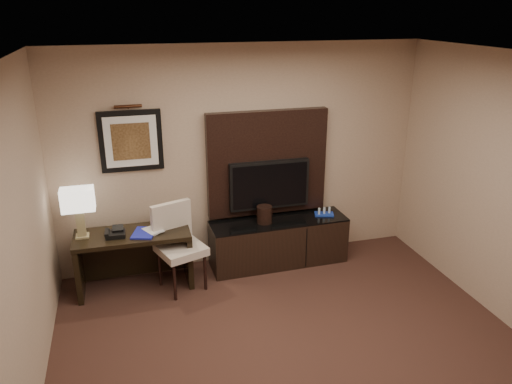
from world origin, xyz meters
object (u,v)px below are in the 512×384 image
object	(u,v)px
desk_phone	(115,232)
ice_bucket	(264,214)
desk_chair	(181,249)
minibar_tray	(324,212)
credenza	(279,242)
tv	(269,185)
table_lamp	(79,211)
water_bottle	(163,220)
desk	(135,260)

from	to	relation	value
desk_phone	ice_bucket	size ratio (longest dim) A/B	0.99
desk_chair	ice_bucket	size ratio (longest dim) A/B	4.76
minibar_tray	desk_phone	bearing A→B (deg)	-176.66
credenza	desk_phone	distance (m)	2.01
tv	desk_chair	bearing A→B (deg)	-160.66
table_lamp	ice_bucket	distance (m)	2.13
table_lamp	water_bottle	xyz separation A→B (m)	(0.89, 0.02, -0.22)
water_bottle	desk	bearing A→B (deg)	-169.90
minibar_tray	credenza	bearing A→B (deg)	-178.84
tv	minibar_tray	size ratio (longest dim) A/B	4.22
credenza	water_bottle	world-z (taller)	water_bottle
credenza	water_bottle	distance (m)	1.50
table_lamp	minibar_tray	size ratio (longest dim) A/B	2.61
desk	ice_bucket	xyz separation A→B (m)	(1.58, 0.09, 0.35)
table_lamp	desk_phone	bearing A→B (deg)	-13.19
tv	desk_chair	distance (m)	1.34
desk_phone	water_bottle	xyz separation A→B (m)	(0.53, 0.10, 0.04)
desk	table_lamp	xyz separation A→B (m)	(-0.53, 0.05, 0.65)
desk_chair	minibar_tray	world-z (taller)	desk_chair
table_lamp	minibar_tray	bearing A→B (deg)	1.30
table_lamp	water_bottle	bearing A→B (deg)	1.09
desk	tv	size ratio (longest dim) A/B	1.28
minibar_tray	desk_chair	bearing A→B (deg)	-171.38
tv	ice_bucket	distance (m)	0.37
desk_chair	minibar_tray	distance (m)	1.89
water_bottle	desk_chair	bearing A→B (deg)	-54.47
desk_chair	water_bottle	distance (m)	0.40
table_lamp	desk_phone	world-z (taller)	table_lamp
credenza	table_lamp	distance (m)	2.41
tv	water_bottle	xyz separation A→B (m)	(-1.33, -0.18, -0.24)
credenza	tv	bearing A→B (deg)	120.54
credenza	water_bottle	xyz separation A→B (m)	(-1.42, -0.04, 0.48)
tv	desk	bearing A→B (deg)	-171.90
water_bottle	tv	bearing A→B (deg)	7.57
table_lamp	minibar_tray	distance (m)	2.94
ice_bucket	credenza	bearing A→B (deg)	2.62
credenza	desk_phone	xyz separation A→B (m)	(-1.95, -0.14, 0.44)
credenza	minibar_tray	world-z (taller)	minibar_tray
water_bottle	ice_bucket	xyz separation A→B (m)	(1.23, 0.03, -0.08)
desk	table_lamp	size ratio (longest dim) A/B	2.07
desk	table_lamp	world-z (taller)	table_lamp
desk	desk_phone	bearing A→B (deg)	-167.31
credenza	desk_phone	world-z (taller)	desk_phone
ice_bucket	minibar_tray	size ratio (longest dim) A/B	0.89
table_lamp	ice_bucket	xyz separation A→B (m)	(2.11, 0.05, -0.30)
desk	desk_chair	bearing A→B (deg)	-17.19
tv	desk_phone	distance (m)	1.91
table_lamp	water_bottle	distance (m)	0.91
tv	table_lamp	xyz separation A→B (m)	(-2.22, -0.19, -0.03)
table_lamp	ice_bucket	size ratio (longest dim) A/B	2.92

